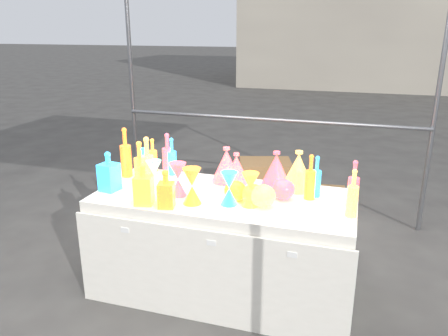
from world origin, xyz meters
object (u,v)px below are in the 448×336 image
(display_table, at_px, (224,244))
(decanter_0, at_px, (143,184))
(hourglass_0, at_px, (192,186))
(cardboard_box_closed, at_px, (265,179))
(globe_0, at_px, (253,195))
(lampshade_0, at_px, (227,164))
(bottle_0, at_px, (153,155))

(display_table, xyz_separation_m, decanter_0, (-0.46, -0.29, 0.52))
(decanter_0, xyz_separation_m, hourglass_0, (0.30, 0.10, -0.02))
(cardboard_box_closed, distance_m, decanter_0, 2.37)
(hourglass_0, bearing_deg, globe_0, 15.86)
(globe_0, xyz_separation_m, lampshade_0, (-0.30, 0.38, 0.07))
(cardboard_box_closed, bearing_deg, bottle_0, -127.54)
(display_table, height_order, globe_0, globe_0)
(decanter_0, bearing_deg, hourglass_0, 4.36)
(bottle_0, height_order, globe_0, bottle_0)
(decanter_0, height_order, hourglass_0, decanter_0)
(lampshade_0, bearing_deg, globe_0, -44.45)
(hourglass_0, bearing_deg, cardboard_box_closed, 88.68)
(lampshade_0, bearing_deg, cardboard_box_closed, 98.38)
(globe_0, bearing_deg, lampshade_0, 128.57)
(display_table, height_order, cardboard_box_closed, display_table)
(hourglass_0, xyz_separation_m, lampshade_0, (0.09, 0.49, 0.01))
(decanter_0, distance_m, globe_0, 0.73)
(cardboard_box_closed, relative_size, hourglass_0, 2.34)
(bottle_0, distance_m, globe_0, 1.05)
(bottle_0, distance_m, hourglass_0, 0.79)
(display_table, relative_size, decanter_0, 6.55)
(display_table, height_order, bottle_0, bottle_0)
(decanter_0, bearing_deg, globe_0, 3.20)
(lampshade_0, bearing_deg, bottle_0, -179.21)
(globe_0, distance_m, lampshade_0, 0.49)
(cardboard_box_closed, xyz_separation_m, hourglass_0, (-0.05, -2.14, 0.66))
(decanter_0, bearing_deg, display_table, 19.08)
(cardboard_box_closed, distance_m, lampshade_0, 1.79)
(decanter_0, height_order, lampshade_0, decanter_0)
(hourglass_0, xyz_separation_m, globe_0, (0.39, 0.11, -0.06))
(lampshade_0, bearing_deg, hourglass_0, -93.50)
(cardboard_box_closed, relative_size, lampshade_0, 2.14)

